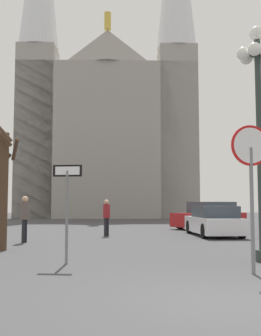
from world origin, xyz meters
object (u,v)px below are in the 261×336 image
at_px(one_way_arrow_sign, 67,198).
at_px(street_lamp, 258,94).
at_px(cathedral, 109,121).
at_px(pedestrian_standing, 107,214).
at_px(parked_car_far_white, 214,222).
at_px(pedestrian_walking, 25,214).
at_px(stop_sign, 251,167).
at_px(bare_tree, 2,185).
at_px(parked_car_near_red, 210,216).

xyz_separation_m(one_way_arrow_sign, street_lamp, (4.95, 0.13, 2.73)).
relative_size(cathedral, pedestrian_standing, 22.97).
xyz_separation_m(parked_car_far_white, pedestrian_walking, (-7.98, -2.97, 0.42)).
bearing_deg(cathedral, one_way_arrow_sign, -91.14).
bearing_deg(street_lamp, stop_sign, -115.49).
relative_size(stop_sign, pedestrian_walking, 1.80).
bearing_deg(pedestrian_walking, pedestrian_standing, 44.15).
relative_size(street_lamp, parked_car_far_white, 1.36).
height_order(pedestrian_walking, pedestrian_standing, pedestrian_walking).
height_order(bare_tree, pedestrian_standing, bare_tree).
distance_m(one_way_arrow_sign, parked_car_near_red, 15.47).
relative_size(pedestrian_walking, pedestrian_standing, 1.06).
distance_m(stop_sign, pedestrian_standing, 10.83).
height_order(stop_sign, pedestrian_walking, stop_sign).
relative_size(one_way_arrow_sign, parked_car_far_white, 0.54).
height_order(cathedral, parked_car_near_red, cathedral).
distance_m(pedestrian_walking, pedestrian_standing, 4.27).
xyz_separation_m(parked_car_far_white, pedestrian_standing, (-4.92, 0.01, 0.35)).
bearing_deg(cathedral, bare_tree, -95.48).
height_order(stop_sign, street_lamp, street_lamp).
bearing_deg(bare_tree, cathedral, 84.52).
relative_size(stop_sign, parked_car_far_white, 0.70).
xyz_separation_m(cathedral, one_way_arrow_sign, (-0.70, -35.03, -8.92)).
xyz_separation_m(bare_tree, pedestrian_standing, (3.25, 5.60, -1.07)).
bearing_deg(one_way_arrow_sign, pedestrian_standing, 84.25).
xyz_separation_m(cathedral, pedestrian_standing, (0.17, -26.44, -9.53)).
bearing_deg(cathedral, pedestrian_walking, -95.62).
bearing_deg(pedestrian_standing, pedestrian_walking, -135.85).
bearing_deg(parked_car_far_white, pedestrian_standing, 179.90).
xyz_separation_m(one_way_arrow_sign, bare_tree, (-2.38, 2.98, 0.45)).
height_order(parked_car_far_white, pedestrian_walking, pedestrian_walking).
height_order(parked_car_near_red, pedestrian_walking, pedestrian_walking).
height_order(bare_tree, pedestrian_walking, bare_tree).
bearing_deg(pedestrian_standing, bare_tree, -120.07).
xyz_separation_m(bare_tree, pedestrian_walking, (0.18, 2.63, -0.99)).
bearing_deg(bare_tree, stop_sign, -35.77).
bearing_deg(stop_sign, street_lamp, 64.51).
distance_m(stop_sign, bare_tree, 7.97).
bearing_deg(parked_car_far_white, street_lamp, -95.65).
relative_size(bare_tree, pedestrian_walking, 2.50).
bearing_deg(parked_car_near_red, street_lamp, -97.90).
distance_m(stop_sign, parked_car_far_white, 10.52).
bearing_deg(bare_tree, pedestrian_standing, 59.93).
distance_m(stop_sign, parked_car_near_red, 15.83).
bearing_deg(bare_tree, one_way_arrow_sign, -51.41).
relative_size(one_way_arrow_sign, bare_tree, 0.56).
distance_m(street_lamp, bare_tree, 8.19).
bearing_deg(parked_car_far_white, one_way_arrow_sign, -123.99).
height_order(bare_tree, parked_car_far_white, bare_tree).
height_order(parked_car_near_red, parked_car_far_white, parked_car_near_red).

